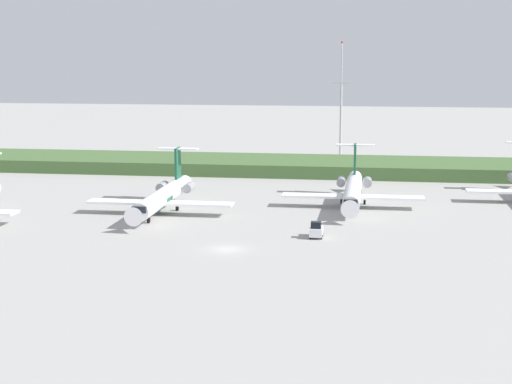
# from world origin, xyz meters

# --- Properties ---
(ground_plane) EXTENTS (500.00, 500.00, 0.00)m
(ground_plane) POSITION_xyz_m (0.00, 30.00, 0.00)
(ground_plane) COLOR #9E9B96
(grass_berm) EXTENTS (320.00, 20.00, 2.61)m
(grass_berm) POSITION_xyz_m (0.00, 68.67, 1.30)
(grass_berm) COLOR #426033
(grass_berm) RESTS_ON ground
(regional_jet_third) EXTENTS (22.81, 31.00, 9.00)m
(regional_jet_third) POSITION_xyz_m (-14.25, 22.21, 2.54)
(regional_jet_third) COLOR white
(regional_jet_third) RESTS_ON ground
(regional_jet_fourth) EXTENTS (22.81, 31.00, 9.00)m
(regional_jet_fourth) POSITION_xyz_m (15.06, 31.99, 2.54)
(regional_jet_fourth) COLOR white
(regional_jet_fourth) RESTS_ON ground
(antenna_mast) EXTENTS (4.40, 0.50, 27.25)m
(antenna_mast) POSITION_xyz_m (10.63, 88.41, 11.24)
(antenna_mast) COLOR #B2B2B7
(antenna_mast) RESTS_ON ground
(baggage_tug) EXTENTS (1.72, 3.20, 2.30)m
(baggage_tug) POSITION_xyz_m (10.78, 8.28, 1.00)
(baggage_tug) COLOR silver
(baggage_tug) RESTS_ON ground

